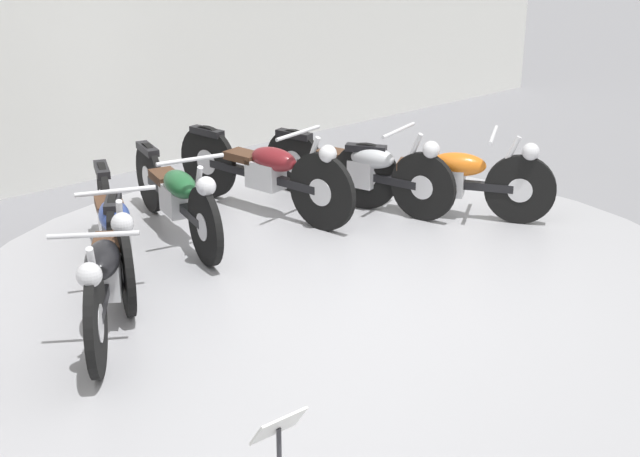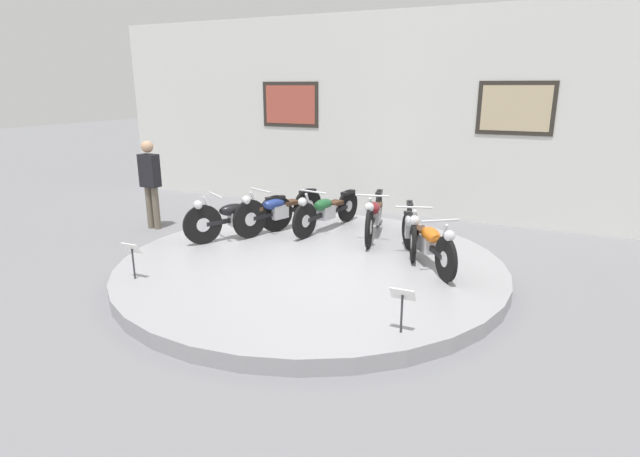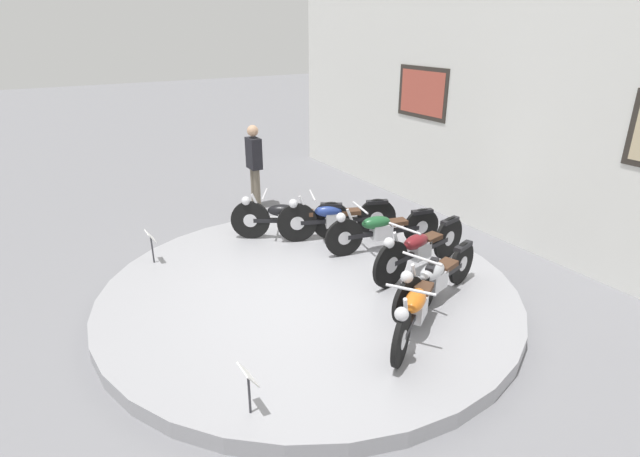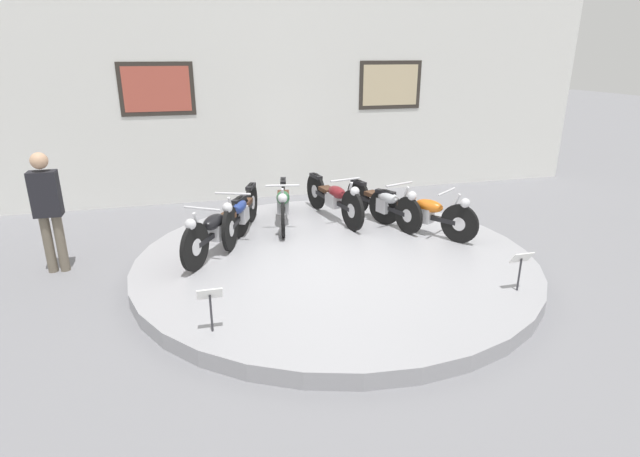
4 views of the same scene
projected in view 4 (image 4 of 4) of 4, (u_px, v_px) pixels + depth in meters
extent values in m
plane|color=slate|center=(335.00, 267.00, 7.29)|extent=(60.00, 60.00, 0.00)
cylinder|color=#99999E|center=(335.00, 261.00, 7.25)|extent=(5.68, 5.68, 0.20)
cube|color=silver|center=(280.00, 97.00, 10.29)|extent=(14.00, 0.20, 4.18)
cube|color=#2D2823|center=(157.00, 89.00, 9.53)|extent=(1.40, 0.02, 1.00)
cube|color=#B24C3D|center=(157.00, 89.00, 9.53)|extent=(1.24, 0.02, 0.84)
cube|color=#2D2823|center=(390.00, 85.00, 10.70)|extent=(1.40, 0.02, 1.00)
cube|color=#C6B289|center=(390.00, 85.00, 10.70)|extent=(1.24, 0.02, 0.84)
cylinder|color=black|center=(195.00, 247.00, 6.61)|extent=(0.40, 0.59, 0.66)
cylinder|color=silver|center=(195.00, 247.00, 6.61)|extent=(0.18, 0.23, 0.23)
cylinder|color=black|center=(240.00, 217.00, 7.83)|extent=(0.40, 0.59, 0.66)
cylinder|color=silver|center=(240.00, 217.00, 7.83)|extent=(0.18, 0.23, 0.23)
cube|color=black|center=(219.00, 231.00, 7.22)|extent=(0.72, 1.09, 0.07)
cube|color=silver|center=(218.00, 230.00, 7.18)|extent=(0.34, 0.38, 0.24)
ellipsoid|color=black|center=(214.00, 222.00, 7.03)|extent=(0.44, 0.52, 0.20)
cube|color=#472D1E|center=(226.00, 217.00, 7.37)|extent=(0.34, 0.38, 0.07)
cube|color=black|center=(239.00, 200.00, 7.73)|extent=(0.28, 0.36, 0.06)
cylinder|color=silver|center=(200.00, 229.00, 6.68)|extent=(0.17, 0.24, 0.54)
cylinder|color=silver|center=(202.00, 208.00, 6.69)|extent=(0.47, 0.32, 0.03)
sphere|color=silver|center=(190.00, 224.00, 6.44)|extent=(0.15, 0.15, 0.15)
cylinder|color=black|center=(230.00, 229.00, 7.29)|extent=(0.29, 0.64, 0.67)
cylinder|color=silver|center=(230.00, 229.00, 7.29)|extent=(0.14, 0.24, 0.23)
cylinder|color=black|center=(251.00, 202.00, 8.56)|extent=(0.29, 0.64, 0.67)
cylinder|color=silver|center=(251.00, 202.00, 8.56)|extent=(0.14, 0.24, 0.23)
cube|color=black|center=(242.00, 214.00, 7.92)|extent=(0.51, 1.18, 0.07)
cube|color=silver|center=(241.00, 214.00, 7.88)|extent=(0.30, 0.37, 0.24)
ellipsoid|color=navy|center=(239.00, 206.00, 7.73)|extent=(0.38, 0.53, 0.20)
cube|color=#472D1E|center=(245.00, 202.00, 8.08)|extent=(0.30, 0.37, 0.07)
cube|color=black|center=(251.00, 187.00, 8.46)|extent=(0.22, 0.37, 0.06)
cylinder|color=silver|center=(232.00, 213.00, 7.36)|extent=(0.13, 0.25, 0.54)
cylinder|color=silver|center=(233.00, 194.00, 7.38)|extent=(0.52, 0.22, 0.03)
sphere|color=silver|center=(227.00, 208.00, 7.12)|extent=(0.15, 0.15, 0.15)
cylinder|color=black|center=(283.00, 218.00, 7.84)|extent=(0.17, 0.61, 0.62)
cylinder|color=silver|center=(283.00, 218.00, 7.84)|extent=(0.11, 0.22, 0.22)
cylinder|color=black|center=(283.00, 195.00, 9.11)|extent=(0.17, 0.61, 0.62)
cylinder|color=silver|center=(283.00, 195.00, 9.11)|extent=(0.11, 0.22, 0.22)
cube|color=black|center=(283.00, 206.00, 8.47)|extent=(0.31, 1.23, 0.07)
cube|color=silver|center=(283.00, 205.00, 8.43)|extent=(0.26, 0.35, 0.24)
ellipsoid|color=#1E562D|center=(283.00, 198.00, 8.28)|extent=(0.31, 0.51, 0.20)
cube|color=#472D1E|center=(283.00, 194.00, 8.63)|extent=(0.26, 0.35, 0.07)
cube|color=black|center=(283.00, 181.00, 9.02)|extent=(0.17, 0.37, 0.06)
cylinder|color=silver|center=(283.00, 203.00, 7.91)|extent=(0.09, 0.25, 0.54)
cylinder|color=silver|center=(282.00, 185.00, 7.93)|extent=(0.54, 0.14, 0.03)
sphere|color=silver|center=(282.00, 198.00, 7.67)|extent=(0.15, 0.15, 0.15)
cylinder|color=black|center=(352.00, 211.00, 8.11)|extent=(0.19, 0.67, 0.67)
cylinder|color=silver|center=(352.00, 211.00, 8.11)|extent=(0.11, 0.24, 0.23)
cylinder|color=black|center=(316.00, 191.00, 9.25)|extent=(0.19, 0.67, 0.67)
cylinder|color=silver|center=(316.00, 191.00, 9.25)|extent=(0.11, 0.24, 0.23)
cube|color=black|center=(333.00, 200.00, 8.68)|extent=(0.32, 1.23, 0.07)
cube|color=silver|center=(334.00, 200.00, 8.64)|extent=(0.26, 0.35, 0.24)
ellipsoid|color=maroon|center=(337.00, 192.00, 8.50)|extent=(0.31, 0.51, 0.20)
cube|color=#472D1E|center=(327.00, 190.00, 8.82)|extent=(0.26, 0.35, 0.07)
cube|color=black|center=(316.00, 176.00, 9.15)|extent=(0.17, 0.37, 0.06)
cylinder|color=silver|center=(348.00, 197.00, 8.17)|extent=(0.09, 0.25, 0.54)
cylinder|color=silver|center=(345.00, 180.00, 8.17)|extent=(0.54, 0.14, 0.03)
sphere|color=silver|center=(355.00, 191.00, 7.95)|extent=(0.15, 0.15, 0.15)
cylinder|color=black|center=(408.00, 215.00, 7.98)|extent=(0.23, 0.59, 0.60)
cylinder|color=silver|center=(408.00, 215.00, 7.98)|extent=(0.12, 0.22, 0.21)
cylinder|color=black|center=(358.00, 196.00, 9.05)|extent=(0.23, 0.59, 0.60)
cylinder|color=silver|center=(358.00, 196.00, 9.05)|extent=(0.12, 0.22, 0.21)
cube|color=black|center=(382.00, 205.00, 8.52)|extent=(0.44, 1.21, 0.07)
cube|color=silver|center=(383.00, 205.00, 8.48)|extent=(0.29, 0.36, 0.24)
ellipsoid|color=#B2B5BA|center=(387.00, 197.00, 8.34)|extent=(0.35, 0.52, 0.20)
cube|color=#472D1E|center=(374.00, 194.00, 8.64)|extent=(0.29, 0.36, 0.07)
cube|color=black|center=(359.00, 182.00, 8.97)|extent=(0.20, 0.37, 0.06)
cylinder|color=silver|center=(403.00, 201.00, 8.03)|extent=(0.12, 0.25, 0.54)
cylinder|color=silver|center=(399.00, 184.00, 8.03)|extent=(0.53, 0.19, 0.03)
sphere|color=silver|center=(412.00, 196.00, 7.82)|extent=(0.15, 0.15, 0.15)
cylinder|color=black|center=(459.00, 224.00, 7.59)|extent=(0.39, 0.53, 0.61)
cylinder|color=silver|center=(459.00, 224.00, 7.59)|extent=(0.17, 0.21, 0.21)
cylinder|color=black|center=(385.00, 207.00, 8.41)|extent=(0.39, 0.53, 0.61)
cylinder|color=silver|center=(385.00, 207.00, 8.41)|extent=(0.17, 0.21, 0.21)
cube|color=black|center=(420.00, 215.00, 8.00)|extent=(0.77, 1.06, 0.07)
cube|color=silver|center=(423.00, 214.00, 7.97)|extent=(0.35, 0.38, 0.24)
ellipsoid|color=#D16619|center=(429.00, 206.00, 7.86)|extent=(0.46, 0.52, 0.20)
cube|color=#472D1E|center=(409.00, 204.00, 8.09)|extent=(0.35, 0.38, 0.07)
cube|color=black|center=(385.00, 192.00, 8.33)|extent=(0.29, 0.35, 0.06)
cylinder|color=silver|center=(452.00, 209.00, 7.62)|extent=(0.18, 0.23, 0.54)
cylinder|color=silver|center=(447.00, 192.00, 7.60)|extent=(0.46, 0.34, 0.03)
sphere|color=silver|center=(465.00, 203.00, 7.44)|extent=(0.15, 0.15, 0.15)
cylinder|color=#333338|center=(211.00, 313.00, 5.18)|extent=(0.02, 0.02, 0.42)
cube|color=white|center=(210.00, 294.00, 5.10)|extent=(0.26, 0.11, 0.15)
cylinder|color=#333338|center=(519.00, 275.00, 6.07)|extent=(0.02, 0.02, 0.42)
cube|color=white|center=(522.00, 258.00, 6.00)|extent=(0.26, 0.11, 0.15)
cylinder|color=#6B6051|center=(49.00, 244.00, 7.01)|extent=(0.13, 0.13, 0.83)
cylinder|color=#6B6051|center=(61.00, 243.00, 7.05)|extent=(0.13, 0.13, 0.83)
cube|color=black|center=(45.00, 194.00, 6.79)|extent=(0.36, 0.22, 0.63)
sphere|color=tan|center=(39.00, 161.00, 6.63)|extent=(0.23, 0.23, 0.23)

